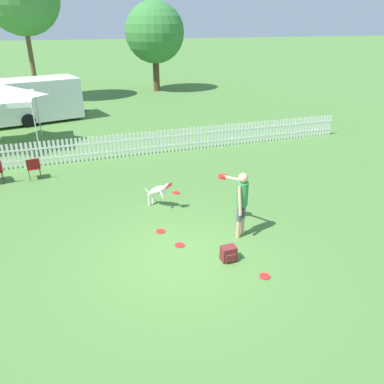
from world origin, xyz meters
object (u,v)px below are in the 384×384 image
object	(u,v)px
frisbee_far_scatter	(161,231)
equipment_trailer	(33,99)
handler_person	(241,197)
folding_chair_center	(33,167)
backpack_on_grass	(229,254)
frisbee_midfield	(265,276)
frisbee_near_handler	(180,245)
tree_left_grove	(155,33)
leaping_dog	(158,190)
frisbee_near_dog	(176,193)

from	to	relation	value
frisbee_far_scatter	equipment_trailer	distance (m)	14.14
handler_person	folding_chair_center	distance (m)	7.55
backpack_on_grass	handler_person	bearing A→B (deg)	52.91
handler_person	frisbee_midfield	distance (m)	2.05
frisbee_near_handler	tree_left_grove	bearing A→B (deg)	77.03
frisbee_midfield	tree_left_grove	xyz separation A→B (m)	(3.69, 23.60, 4.19)
frisbee_midfield	frisbee_far_scatter	world-z (taller)	same
frisbee_midfield	frisbee_far_scatter	xyz separation A→B (m)	(-1.61, 2.55, 0.00)
frisbee_midfield	tree_left_grove	distance (m)	24.25
frisbee_midfield	frisbee_far_scatter	distance (m)	3.02
leaping_dog	tree_left_grove	xyz separation A→B (m)	(4.98, 19.69, 3.66)
equipment_trailer	frisbee_far_scatter	bearing A→B (deg)	-90.10
frisbee_near_handler	frisbee_midfield	xyz separation A→B (m)	(1.34, -1.76, 0.00)
backpack_on_grass	tree_left_grove	xyz separation A→B (m)	(4.17, 22.79, 4.03)
leaping_dog	folding_chair_center	xyz separation A→B (m)	(-3.46, 3.47, -0.08)
frisbee_near_handler	backpack_on_grass	xyz separation A→B (m)	(0.86, -0.95, 0.16)
frisbee_midfield	folding_chair_center	distance (m)	8.79
folding_chair_center	equipment_trailer	size ratio (longest dim) A/B	0.14
tree_left_grove	backpack_on_grass	bearing A→B (deg)	-100.37
backpack_on_grass	equipment_trailer	size ratio (longest dim) A/B	0.06
frisbee_near_handler	frisbee_far_scatter	world-z (taller)	same
backpack_on_grass	equipment_trailer	bearing A→B (deg)	106.25
frisbee_far_scatter	tree_left_grove	world-z (taller)	tree_left_grove
frisbee_near_dog	equipment_trailer	size ratio (longest dim) A/B	0.04
frisbee_far_scatter	handler_person	bearing A→B (deg)	-23.76
tree_left_grove	equipment_trailer	bearing A→B (deg)	-139.63
frisbee_near_dog	backpack_on_grass	bearing A→B (deg)	-89.25
frisbee_near_handler	folding_chair_center	bearing A→B (deg)	121.27
frisbee_near_handler	frisbee_far_scatter	distance (m)	0.84
frisbee_near_dog	folding_chair_center	distance (m)	5.02
leaping_dog	frisbee_far_scatter	bearing A→B (deg)	42.14
folding_chair_center	frisbee_near_handler	bearing A→B (deg)	115.24
handler_person	tree_left_grove	xyz separation A→B (m)	(3.47, 21.86, 3.13)
handler_person	frisbee_far_scatter	world-z (taller)	handler_person
frisbee_near_dog	frisbee_far_scatter	xyz separation A→B (m)	(-1.08, -2.16, 0.00)
leaping_dog	frisbee_near_handler	world-z (taller)	leaping_dog
backpack_on_grass	folding_chair_center	size ratio (longest dim) A/B	0.45
folding_chair_center	frisbee_midfield	bearing A→B (deg)	116.76
frisbee_near_handler	frisbee_near_dog	distance (m)	3.06
frisbee_near_dog	tree_left_grove	distance (m)	19.81
handler_person	frisbee_midfield	xyz separation A→B (m)	(-0.22, -1.74, -1.06)
frisbee_far_scatter	backpack_on_grass	world-z (taller)	backpack_on_grass
backpack_on_grass	equipment_trailer	distance (m)	16.10
frisbee_midfield	folding_chair_center	bearing A→B (deg)	122.79
backpack_on_grass	folding_chair_center	bearing A→B (deg)	123.06
frisbee_near_dog	frisbee_midfield	bearing A→B (deg)	-83.57
handler_person	folding_chair_center	xyz separation A→B (m)	(-4.98, 5.64, -0.61)
tree_left_grove	frisbee_midfield	bearing A→B (deg)	-98.88
frisbee_midfield	tree_left_grove	world-z (taller)	tree_left_grove
leaping_dog	equipment_trailer	distance (m)	12.88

